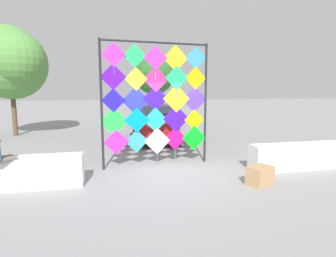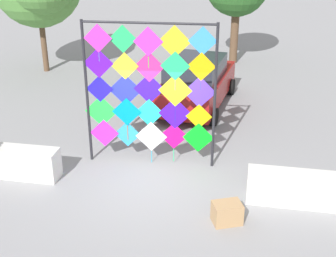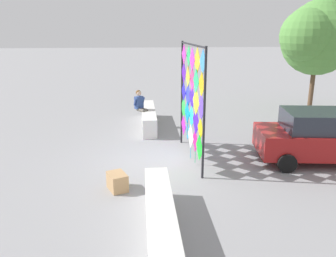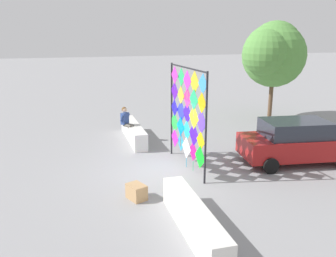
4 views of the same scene
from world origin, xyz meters
TOP-DOWN VIEW (x-y plane):
  - ground at (0.00, 0.00)m, footprint 120.00×120.00m
  - plaza_ledge_right at (4.14, -0.26)m, footprint 3.73×0.56m
  - kite_display_rack at (-0.23, 1.00)m, footprint 3.29×0.29m
  - parked_car at (0.41, 5.20)m, footprint 2.47×4.46m
  - cardboard_box_large at (1.90, -1.27)m, footprint 0.71×0.62m
  - tree_far_right at (1.36, 10.78)m, footprint 2.67×2.67m
  - tree_palm_like at (-6.16, 7.89)m, footprint 3.58×3.84m

SIDE VIEW (x-z plane):
  - ground at x=0.00m, z-range 0.00..0.00m
  - cardboard_box_large at x=1.90m, z-range 0.00..0.46m
  - plaza_ledge_right at x=4.14m, z-range 0.00..0.75m
  - parked_car at x=0.41m, z-range 0.01..1.67m
  - kite_display_rack at x=-0.23m, z-range 0.16..3.96m
  - tree_far_right at x=1.36m, z-range 0.92..5.62m
  - tree_palm_like at x=-6.16m, z-range 1.01..6.46m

